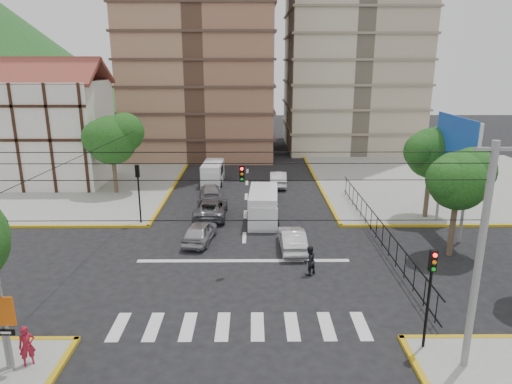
{
  "coord_description": "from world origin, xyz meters",
  "views": [
    {
      "loc": [
        0.6,
        -24.5,
        11.77
      ],
      "look_at": [
        0.8,
        2.56,
        4.0
      ],
      "focal_mm": 32.0,
      "sensor_mm": 36.0,
      "label": 1
    }
  ],
  "objects_px": {
    "district_sign": "(4,318)",
    "pedestrian_sw_corner": "(27,346)",
    "traffic_light_nw": "(138,184)",
    "car_white_front_right": "(292,239)",
    "van_right_lane": "(263,207)",
    "van_left_lane": "(213,174)",
    "car_silver_front_left": "(200,232)",
    "pedestrian_crosswalk": "(309,261)",
    "traffic_light_se": "(430,283)"
  },
  "relations": [
    {
      "from": "traffic_light_se",
      "to": "pedestrian_crosswalk",
      "type": "relative_size",
      "value": 2.54
    },
    {
      "from": "traffic_light_se",
      "to": "van_right_lane",
      "type": "bearing_deg",
      "value": 111.78
    },
    {
      "from": "van_left_lane",
      "to": "pedestrian_sw_corner",
      "type": "bearing_deg",
      "value": -97.34
    },
    {
      "from": "district_sign",
      "to": "pedestrian_sw_corner",
      "type": "xyz_separation_m",
      "value": [
        0.48,
        0.38,
        -1.47
      ]
    },
    {
      "from": "district_sign",
      "to": "van_left_lane",
      "type": "bearing_deg",
      "value": 79.31
    },
    {
      "from": "van_left_lane",
      "to": "car_silver_front_left",
      "type": "bearing_deg",
      "value": -85.92
    },
    {
      "from": "traffic_light_nw",
      "to": "van_left_lane",
      "type": "xyz_separation_m",
      "value": [
        4.42,
        11.65,
        -2.08
      ]
    },
    {
      "from": "pedestrian_sw_corner",
      "to": "traffic_light_nw",
      "type": "bearing_deg",
      "value": 55.88
    },
    {
      "from": "district_sign",
      "to": "car_silver_front_left",
      "type": "bearing_deg",
      "value": 66.75
    },
    {
      "from": "district_sign",
      "to": "van_right_lane",
      "type": "height_order",
      "value": "district_sign"
    },
    {
      "from": "van_right_lane",
      "to": "pedestrian_sw_corner",
      "type": "xyz_separation_m",
      "value": [
        -9.72,
        -17.09,
        -0.18
      ]
    },
    {
      "from": "van_right_lane",
      "to": "van_left_lane",
      "type": "xyz_separation_m",
      "value": [
        -4.78,
        11.22,
        -0.14
      ]
    },
    {
      "from": "traffic_light_se",
      "to": "van_left_lane",
      "type": "height_order",
      "value": "traffic_light_se"
    },
    {
      "from": "district_sign",
      "to": "pedestrian_sw_corner",
      "type": "height_order",
      "value": "district_sign"
    },
    {
      "from": "van_left_lane",
      "to": "pedestrian_sw_corner",
      "type": "relative_size",
      "value": 2.86
    },
    {
      "from": "car_white_front_right",
      "to": "pedestrian_sw_corner",
      "type": "bearing_deg",
      "value": 43.93
    },
    {
      "from": "car_white_front_right",
      "to": "van_left_lane",
      "type": "bearing_deg",
      "value": -70.36
    },
    {
      "from": "traffic_light_nw",
      "to": "car_silver_front_left",
      "type": "distance_m",
      "value": 6.42
    },
    {
      "from": "van_left_lane",
      "to": "pedestrian_crosswalk",
      "type": "distance_m",
      "value": 21.39
    },
    {
      "from": "car_silver_front_left",
      "to": "traffic_light_nw",
      "type": "bearing_deg",
      "value": -27.21
    },
    {
      "from": "van_right_lane",
      "to": "car_white_front_right",
      "type": "relative_size",
      "value": 1.24
    },
    {
      "from": "pedestrian_sw_corner",
      "to": "pedestrian_crosswalk",
      "type": "xyz_separation_m",
      "value": [
        12.12,
        8.16,
        -0.12
      ]
    },
    {
      "from": "pedestrian_sw_corner",
      "to": "traffic_light_se",
      "type": "bearing_deg",
      "value": -28.58
    },
    {
      "from": "van_right_lane",
      "to": "car_silver_front_left",
      "type": "bearing_deg",
      "value": -135.31
    },
    {
      "from": "van_left_lane",
      "to": "traffic_light_se",
      "type": "bearing_deg",
      "value": -65.13
    },
    {
      "from": "traffic_light_se",
      "to": "van_left_lane",
      "type": "bearing_deg",
      "value": 112.31
    },
    {
      "from": "district_sign",
      "to": "pedestrian_crosswalk",
      "type": "xyz_separation_m",
      "value": [
        12.6,
        8.54,
        -1.59
      ]
    },
    {
      "from": "traffic_light_se",
      "to": "traffic_light_nw",
      "type": "xyz_separation_m",
      "value": [
        -15.6,
        15.6,
        0.0
      ]
    },
    {
      "from": "district_sign",
      "to": "van_right_lane",
      "type": "xyz_separation_m",
      "value": [
        10.2,
        17.47,
        -1.29
      ]
    },
    {
      "from": "traffic_light_nw",
      "to": "pedestrian_sw_corner",
      "type": "xyz_separation_m",
      "value": [
        -0.52,
        -16.66,
        -2.13
      ]
    },
    {
      "from": "traffic_light_se",
      "to": "traffic_light_nw",
      "type": "height_order",
      "value": "same"
    },
    {
      "from": "pedestrian_sw_corner",
      "to": "district_sign",
      "type": "bearing_deg",
      "value": -173.78
    },
    {
      "from": "car_silver_front_left",
      "to": "pedestrian_sw_corner",
      "type": "height_order",
      "value": "pedestrian_sw_corner"
    },
    {
      "from": "district_sign",
      "to": "van_right_lane",
      "type": "relative_size",
      "value": 0.59
    },
    {
      "from": "traffic_light_se",
      "to": "pedestrian_sw_corner",
      "type": "bearing_deg",
      "value": -176.25
    },
    {
      "from": "van_left_lane",
      "to": "traffic_light_nw",
      "type": "bearing_deg",
      "value": -108.21
    },
    {
      "from": "car_white_front_right",
      "to": "pedestrian_crosswalk",
      "type": "bearing_deg",
      "value": 98.44
    },
    {
      "from": "car_white_front_right",
      "to": "van_right_lane",
      "type": "bearing_deg",
      "value": -73.74
    },
    {
      "from": "pedestrian_crosswalk",
      "to": "pedestrian_sw_corner",
      "type": "bearing_deg",
      "value": -5.0
    },
    {
      "from": "traffic_light_se",
      "to": "van_right_lane",
      "type": "relative_size",
      "value": 0.81
    },
    {
      "from": "traffic_light_se",
      "to": "traffic_light_nw",
      "type": "relative_size",
      "value": 1.0
    },
    {
      "from": "van_right_lane",
      "to": "pedestrian_crosswalk",
      "type": "xyz_separation_m",
      "value": [
        2.4,
        -8.93,
        -0.3
      ]
    },
    {
      "from": "pedestrian_crosswalk",
      "to": "traffic_light_nw",
      "type": "bearing_deg",
      "value": -75.19
    },
    {
      "from": "van_right_lane",
      "to": "traffic_light_nw",
      "type": "bearing_deg",
      "value": -174.5
    },
    {
      "from": "traffic_light_nw",
      "to": "pedestrian_crosswalk",
      "type": "distance_m",
      "value": 14.55
    },
    {
      "from": "traffic_light_nw",
      "to": "pedestrian_crosswalk",
      "type": "relative_size",
      "value": 2.54
    },
    {
      "from": "traffic_light_se",
      "to": "car_silver_front_left",
      "type": "bearing_deg",
      "value": 131.67
    },
    {
      "from": "traffic_light_nw",
      "to": "van_right_lane",
      "type": "bearing_deg",
      "value": 2.68
    },
    {
      "from": "traffic_light_se",
      "to": "pedestrian_sw_corner",
      "type": "height_order",
      "value": "traffic_light_se"
    },
    {
      "from": "car_silver_front_left",
      "to": "van_left_lane",
      "type": "bearing_deg",
      "value": -79.78
    }
  ]
}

